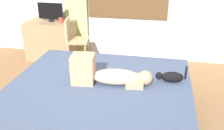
% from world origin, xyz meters
% --- Properties ---
extents(ground_plane, '(16.00, 16.00, 0.00)m').
position_xyz_m(ground_plane, '(0.00, 0.00, 0.00)').
color(ground_plane, olive).
extents(bed, '(2.16, 1.90, 0.54)m').
position_xyz_m(bed, '(0.15, 0.20, 0.27)').
color(bed, '#997A56').
rests_on(bed, ground).
extents(person_lying, '(0.94, 0.34, 0.34)m').
position_xyz_m(person_lying, '(0.23, 0.21, 0.65)').
color(person_lying, '#CCB299').
rests_on(person_lying, bed).
extents(cat, '(0.36, 0.13, 0.21)m').
position_xyz_m(cat, '(0.96, 0.38, 0.61)').
color(cat, black).
rests_on(cat, bed).
extents(desk, '(0.90, 0.56, 0.74)m').
position_xyz_m(desk, '(-1.28, 2.04, 0.37)').
color(desk, '#997A56').
rests_on(desk, ground).
extents(tv_monitor, '(0.48, 0.10, 0.35)m').
position_xyz_m(tv_monitor, '(-1.25, 2.04, 0.92)').
color(tv_monitor, black).
rests_on(tv_monitor, desk).
extents(cup, '(0.08, 0.08, 0.10)m').
position_xyz_m(cup, '(-1.03, 1.99, 0.79)').
color(cup, '#B23D38').
rests_on(cup, desk).
extents(chair_by_desk, '(0.44, 0.44, 0.86)m').
position_xyz_m(chair_by_desk, '(-0.75, 1.85, 0.51)').
color(chair_by_desk, tan).
rests_on(chair_by_desk, ground).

